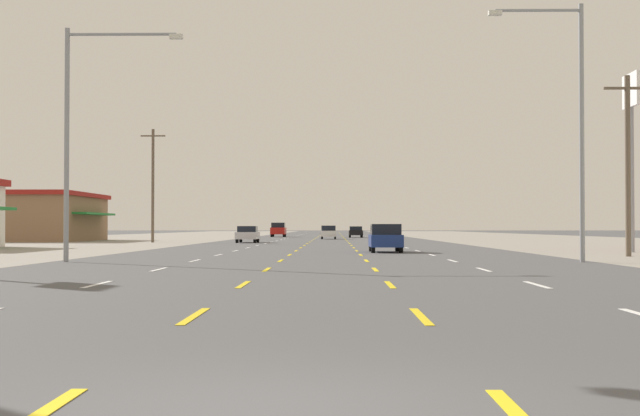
{
  "coord_description": "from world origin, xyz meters",
  "views": [
    {
      "loc": [
        0.4,
        -6.74,
        1.38
      ],
      "look_at": [
        -0.95,
        83.26,
        3.3
      ],
      "focal_mm": 49.99,
      "sensor_mm": 36.0,
      "label": 1
    }
  ],
  "objects_px": {
    "hatchback_center_turn_mid": "(329,232)",
    "sedan_far_left_near": "(248,234)",
    "sedan_far_right_far": "(381,232)",
    "streetlight_left_row_0": "(80,124)",
    "sedan_inner_right_midfar": "(356,232)",
    "suv_far_left_farther": "(278,230)",
    "pole_sign_right_row_1": "(632,114)",
    "streetlight_right_row_0": "(573,114)",
    "hatchback_inner_right_nearest": "(386,238)"
  },
  "relations": [
    {
      "from": "hatchback_inner_right_nearest",
      "to": "streetlight_right_row_0",
      "type": "relative_size",
      "value": 0.38
    },
    {
      "from": "hatchback_center_turn_mid",
      "to": "sedan_far_right_far",
      "type": "height_order",
      "value": "hatchback_center_turn_mid"
    },
    {
      "from": "pole_sign_right_row_1",
      "to": "streetlight_right_row_0",
      "type": "bearing_deg",
      "value": -116.61
    },
    {
      "from": "hatchback_inner_right_nearest",
      "to": "sedan_far_left_near",
      "type": "bearing_deg",
      "value": 109.42
    },
    {
      "from": "suv_far_left_farther",
      "to": "streetlight_left_row_0",
      "type": "distance_m",
      "value": 88.87
    },
    {
      "from": "sedan_far_right_far",
      "to": "streetlight_left_row_0",
      "type": "height_order",
      "value": "streetlight_left_row_0"
    },
    {
      "from": "sedan_far_left_near",
      "to": "suv_far_left_farther",
      "type": "height_order",
      "value": "suv_far_left_farther"
    },
    {
      "from": "streetlight_left_row_0",
      "to": "hatchback_center_turn_mid",
      "type": "bearing_deg",
      "value": 81.85
    },
    {
      "from": "hatchback_center_turn_mid",
      "to": "pole_sign_right_row_1",
      "type": "bearing_deg",
      "value": -72.17
    },
    {
      "from": "hatchback_center_turn_mid",
      "to": "sedan_far_left_near",
      "type": "bearing_deg",
      "value": -106.97
    },
    {
      "from": "streetlight_left_row_0",
      "to": "streetlight_right_row_0",
      "type": "bearing_deg",
      "value": 0.0
    },
    {
      "from": "sedan_far_left_near",
      "to": "hatchback_center_turn_mid",
      "type": "height_order",
      "value": "hatchback_center_turn_mid"
    },
    {
      "from": "sedan_far_right_far",
      "to": "hatchback_center_turn_mid",
      "type": "bearing_deg",
      "value": -110.13
    },
    {
      "from": "sedan_inner_right_midfar",
      "to": "hatchback_inner_right_nearest",
      "type": "bearing_deg",
      "value": -90.06
    },
    {
      "from": "suv_far_left_farther",
      "to": "streetlight_right_row_0",
      "type": "height_order",
      "value": "streetlight_right_row_0"
    },
    {
      "from": "sedan_far_right_far",
      "to": "suv_far_left_farther",
      "type": "xyz_separation_m",
      "value": [
        -14.15,
        3.25,
        0.27
      ]
    },
    {
      "from": "hatchback_center_turn_mid",
      "to": "sedan_inner_right_midfar",
      "type": "bearing_deg",
      "value": 77.25
    },
    {
      "from": "suv_far_left_farther",
      "to": "pole_sign_right_row_1",
      "type": "relative_size",
      "value": 0.5
    },
    {
      "from": "sedan_far_left_near",
      "to": "suv_far_left_farther",
      "type": "bearing_deg",
      "value": 90.12
    },
    {
      "from": "hatchback_inner_right_nearest",
      "to": "sedan_far_right_far",
      "type": "distance_m",
      "value": 71.8
    },
    {
      "from": "pole_sign_right_row_1",
      "to": "sedan_inner_right_midfar",
      "type": "bearing_deg",
      "value": 101.17
    },
    {
      "from": "sedan_inner_right_midfar",
      "to": "streetlight_left_row_0",
      "type": "relative_size",
      "value": 0.49
    },
    {
      "from": "sedan_far_left_near",
      "to": "suv_far_left_farther",
      "type": "xyz_separation_m",
      "value": [
        -0.1,
        45.44,
        0.27
      ]
    },
    {
      "from": "hatchback_center_turn_mid",
      "to": "streetlight_right_row_0",
      "type": "relative_size",
      "value": 0.38
    },
    {
      "from": "hatchback_inner_right_nearest",
      "to": "streetlight_left_row_0",
      "type": "relative_size",
      "value": 0.42
    },
    {
      "from": "hatchback_inner_right_nearest",
      "to": "sedan_inner_right_midfar",
      "type": "bearing_deg",
      "value": 89.94
    },
    {
      "from": "hatchback_center_turn_mid",
      "to": "streetlight_left_row_0",
      "type": "bearing_deg",
      "value": -98.15
    },
    {
      "from": "sedan_far_left_near",
      "to": "suv_far_left_farther",
      "type": "distance_m",
      "value": 45.44
    },
    {
      "from": "hatchback_inner_right_nearest",
      "to": "hatchback_center_turn_mid",
      "type": "distance_m",
      "value": 52.6
    },
    {
      "from": "sedan_far_right_far",
      "to": "suv_far_left_farther",
      "type": "height_order",
      "value": "suv_far_left_farther"
    },
    {
      "from": "hatchback_center_turn_mid",
      "to": "suv_far_left_farther",
      "type": "distance_m",
      "value": 23.57
    },
    {
      "from": "hatchback_inner_right_nearest",
      "to": "suv_far_left_farther",
      "type": "bearing_deg",
      "value": 97.98
    },
    {
      "from": "suv_far_left_farther",
      "to": "streetlight_left_row_0",
      "type": "bearing_deg",
      "value": -91.54
    },
    {
      "from": "sedan_inner_right_midfar",
      "to": "streetlight_left_row_0",
      "type": "height_order",
      "value": "streetlight_left_row_0"
    },
    {
      "from": "suv_far_left_farther",
      "to": "streetlight_left_row_0",
      "type": "xyz_separation_m",
      "value": [
        -2.38,
        -88.73,
        4.43
      ]
    },
    {
      "from": "hatchback_inner_right_nearest",
      "to": "suv_far_left_farther",
      "type": "xyz_separation_m",
      "value": [
        -10.5,
        74.96,
        0.24
      ]
    },
    {
      "from": "hatchback_center_turn_mid",
      "to": "suv_far_left_farther",
      "type": "xyz_separation_m",
      "value": [
        -7.1,
        22.47,
        0.24
      ]
    },
    {
      "from": "suv_far_left_farther",
      "to": "pole_sign_right_row_1",
      "type": "distance_m",
      "value": 78.94
    },
    {
      "from": "suv_far_left_farther",
      "to": "pole_sign_right_row_1",
      "type": "xyz_separation_m",
      "value": [
        23.97,
        -74.92,
        6.55
      ]
    },
    {
      "from": "pole_sign_right_row_1",
      "to": "streetlight_left_row_0",
      "type": "distance_m",
      "value": 29.82
    },
    {
      "from": "sedan_inner_right_midfar",
      "to": "streetlight_right_row_0",
      "type": "xyz_separation_m",
      "value": [
        6.47,
        -81.62,
        5.06
      ]
    },
    {
      "from": "sedan_far_left_near",
      "to": "streetlight_right_row_0",
      "type": "distance_m",
      "value": 46.77
    },
    {
      "from": "hatchback_center_turn_mid",
      "to": "streetlight_right_row_0",
      "type": "height_order",
      "value": "streetlight_right_row_0"
    },
    {
      "from": "sedan_inner_right_midfar",
      "to": "streetlight_left_row_0",
      "type": "xyz_separation_m",
      "value": [
        -12.96,
        -81.62,
        4.7
      ]
    },
    {
      "from": "pole_sign_right_row_1",
      "to": "streetlight_right_row_0",
      "type": "xyz_separation_m",
      "value": [
        -6.92,
        -13.81,
        -1.76
      ]
    },
    {
      "from": "hatchback_center_turn_mid",
      "to": "pole_sign_right_row_1",
      "type": "relative_size",
      "value": 0.4
    },
    {
      "from": "sedan_far_left_near",
      "to": "streetlight_right_row_0",
      "type": "height_order",
      "value": "streetlight_right_row_0"
    },
    {
      "from": "hatchback_center_turn_mid",
      "to": "streetlight_left_row_0",
      "type": "relative_size",
      "value": 0.42
    },
    {
      "from": "sedan_far_left_near",
      "to": "streetlight_right_row_0",
      "type": "relative_size",
      "value": 0.44
    },
    {
      "from": "suv_far_left_farther",
      "to": "hatchback_inner_right_nearest",
      "type": "bearing_deg",
      "value": -82.02
    }
  ]
}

